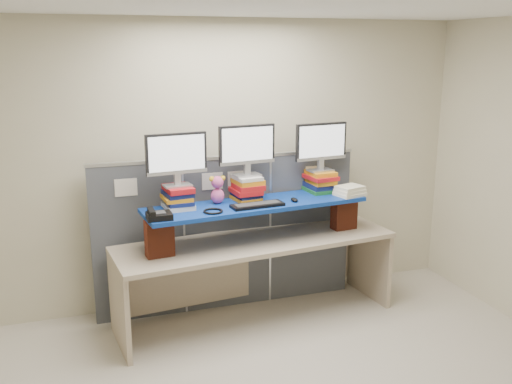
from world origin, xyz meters
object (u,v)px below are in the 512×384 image
object	(u,v)px
desk	(256,256)
monitor_left	(176,156)
blue_board	(256,205)
monitor_center	(247,147)
monitor_right	(321,144)
keyboard	(257,205)
desk_phone	(158,215)

from	to	relation	value
desk	monitor_left	bearing A→B (deg)	170.36
desk	monitor_left	size ratio (longest dim) A/B	4.97
blue_board	monitor_center	world-z (taller)	monitor_center
blue_board	monitor_left	bearing A→B (deg)	170.36
monitor_right	monitor_left	bearing A→B (deg)	180.00
monitor_right	keyboard	xyz separation A→B (m)	(-0.75, -0.33, -0.46)
blue_board	monitor_center	size ratio (longest dim) A/B	3.81
monitor_left	keyboard	world-z (taller)	monitor_left
monitor_center	desk_phone	world-z (taller)	monitor_center
desk	monitor_right	bearing A→B (deg)	9.07
blue_board	monitor_right	size ratio (longest dim) A/B	3.81
desk	monitor_center	bearing A→B (deg)	106.84
desk	monitor_center	distance (m)	1.02
monitor_center	desk_phone	xyz separation A→B (m)	(-0.88, -0.35, -0.46)
monitor_right	keyboard	size ratio (longest dim) A/B	1.10
desk	monitor_center	size ratio (longest dim) A/B	4.97
monitor_center	desk_phone	bearing A→B (deg)	-164.54
keyboard	desk_phone	distance (m)	0.90
desk	monitor_center	xyz separation A→B (m)	(-0.05, 0.11, 1.01)
monitor_right	desk	bearing A→B (deg)	-170.93
blue_board	monitor_center	bearing A→B (deg)	106.84
desk	monitor_right	size ratio (longest dim) A/B	4.97
monitor_center	keyboard	size ratio (longest dim) A/B	1.10
blue_board	keyboard	bearing A→B (deg)	-108.92
monitor_left	keyboard	distance (m)	0.83
monitor_center	monitor_right	distance (m)	0.78
monitor_left	monitor_center	xyz separation A→B (m)	(0.66, 0.07, 0.03)
monitor_left	blue_board	bearing A→B (deg)	-9.64
blue_board	monitor_left	xyz separation A→B (m)	(-0.71, 0.04, 0.48)
monitor_left	desk_phone	bearing A→B (deg)	-134.48
monitor_right	desk_phone	world-z (taller)	monitor_right
monitor_center	desk	bearing A→B (deg)	-73.16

